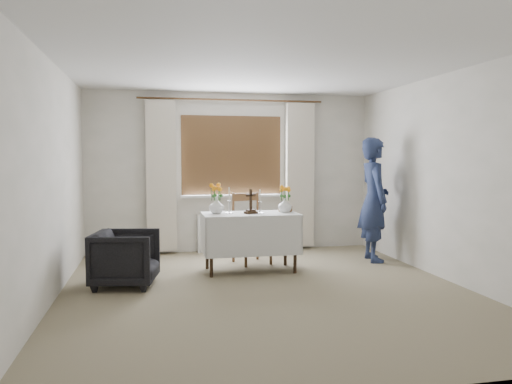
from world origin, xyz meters
TOP-DOWN VIEW (x-y plane):
  - ground at (0.00, 0.00)m, footprint 5.00×5.00m
  - altar_table at (0.01, 1.00)m, footprint 1.24×0.64m
  - wooden_chair at (0.13, 1.48)m, footprint 0.57×0.57m
  - armchair at (-1.55, 0.55)m, footprint 0.82×0.81m
  - person at (1.88, 1.30)m, footprint 0.49×0.69m
  - radiator at (0.00, 2.42)m, footprint 1.10×0.10m
  - wooden_cross at (0.01, 0.96)m, footprint 0.18×0.15m
  - candlestick_left at (-0.26, 1.04)m, footprint 0.10×0.10m
  - candlestick_right at (0.13, 0.96)m, footprint 0.11×0.11m
  - flower_vase_left at (-0.42, 1.06)m, footprint 0.25×0.25m
  - flower_vase_right at (0.48, 1.02)m, footprint 0.21×0.21m
  - wicker_basket at (0.51, 1.12)m, footprint 0.20×0.20m

SIDE VIEW (x-z plane):
  - ground at x=0.00m, z-range 0.00..0.00m
  - radiator at x=0.00m, z-range 0.00..0.60m
  - armchair at x=-1.55m, z-range 0.00..0.65m
  - altar_table at x=0.01m, z-range 0.00..0.76m
  - wooden_chair at x=0.13m, z-range 0.00..0.99m
  - wicker_basket at x=0.51m, z-range 0.76..0.83m
  - flower_vase_right at x=0.48m, z-range 0.76..0.95m
  - flower_vase_left at x=-0.42m, z-range 0.76..0.96m
  - person at x=1.88m, z-range 0.00..1.77m
  - candlestick_right at x=0.13m, z-range 0.76..1.07m
  - wooden_cross at x=0.01m, z-range 0.76..1.08m
  - candlestick_left at x=-0.26m, z-range 0.76..1.10m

